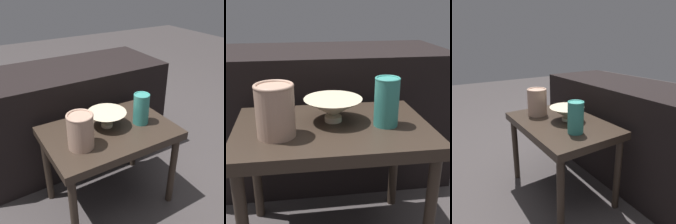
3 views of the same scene
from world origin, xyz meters
The scene contains 5 objects.
table centered at (0.00, 0.00, 0.40)m, with size 0.63×0.43×0.46m.
couch_backdrop centered at (0.00, 0.51, 0.31)m, with size 1.18×0.50×0.62m.
bowl centered at (0.01, 0.03, 0.51)m, with size 0.19×0.19×0.08m.
vase_textured_left centered at (-0.17, -0.06, 0.54)m, with size 0.12×0.12×0.16m.
vase_colorful_right centered at (0.17, -0.02, 0.54)m, with size 0.08×0.08×0.16m.
Camera 2 is at (-0.12, -0.93, 0.85)m, focal length 50.00 mm.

